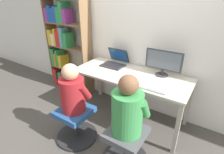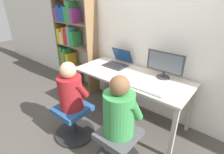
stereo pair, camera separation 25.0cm
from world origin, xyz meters
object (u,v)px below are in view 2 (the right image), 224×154
(laptop, at_px, (118,62))
(person_at_monitor, at_px, (119,110))
(office_chair_left, at_px, (118,147))
(office_chair_right, at_px, (74,121))
(keyboard, at_px, (147,89))
(person_at_laptop, at_px, (70,89))
(desktop_monitor, at_px, (165,64))
(bookshelf, at_px, (71,44))

(laptop, distance_m, person_at_monitor, 1.21)
(office_chair_left, relative_size, office_chair_right, 1.00)
(laptop, xyz_separation_m, person_at_monitor, (0.76, -0.94, -0.07))
(laptop, bearing_deg, keyboard, -28.34)
(office_chair_left, distance_m, person_at_laptop, 0.92)
(desktop_monitor, xyz_separation_m, person_at_laptop, (-0.79, -1.00, -0.23))
(office_chair_right, bearing_deg, desktop_monitor, 51.84)
(desktop_monitor, distance_m, keyboard, 0.49)
(office_chair_left, height_order, person_at_monitor, person_at_monitor)
(office_chair_right, distance_m, person_at_monitor, 0.93)
(desktop_monitor, bearing_deg, office_chair_right, -128.16)
(bookshelf, bearing_deg, desktop_monitor, 0.21)
(desktop_monitor, bearing_deg, laptop, -177.80)
(laptop, height_order, office_chair_right, laptop)
(desktop_monitor, relative_size, person_at_monitor, 0.76)
(office_chair_right, xyz_separation_m, person_at_monitor, (0.76, 0.03, 0.52))
(laptop, xyz_separation_m, person_at_laptop, (-0.01, -0.97, -0.08))
(laptop, bearing_deg, bookshelf, 178.91)
(desktop_monitor, distance_m, laptop, 0.80)
(office_chair_left, bearing_deg, desktop_monitor, 88.47)
(person_at_monitor, bearing_deg, laptop, 128.78)
(keyboard, relative_size, office_chair_left, 0.82)
(office_chair_left, bearing_deg, keyboard, 87.73)
(office_chair_left, bearing_deg, laptop, 128.63)
(keyboard, height_order, bookshelf, bookshelf)
(office_chair_left, xyz_separation_m, person_at_monitor, (-0.00, 0.00, 0.52))
(person_at_monitor, bearing_deg, bookshelf, 153.83)
(office_chair_right, xyz_separation_m, bookshelf, (-1.20, 1.00, 0.69))
(person_at_laptop, bearing_deg, desktop_monitor, 51.72)
(keyboard, bearing_deg, office_chair_left, -92.27)
(office_chair_right, relative_size, bookshelf, 0.31)
(desktop_monitor, height_order, laptop, desktop_monitor)
(laptop, bearing_deg, office_chair_right, -90.30)
(desktop_monitor, height_order, keyboard, desktop_monitor)
(office_chair_left, bearing_deg, person_at_laptop, -178.37)
(desktop_monitor, height_order, person_at_laptop, desktop_monitor)
(office_chair_right, distance_m, bookshelf, 1.71)
(laptop, relative_size, person_at_laptop, 0.58)
(office_chair_right, bearing_deg, person_at_laptop, 90.00)
(office_chair_left, distance_m, office_chair_right, 0.76)
(office_chair_left, bearing_deg, person_at_monitor, 90.00)
(laptop, distance_m, bookshelf, 1.21)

